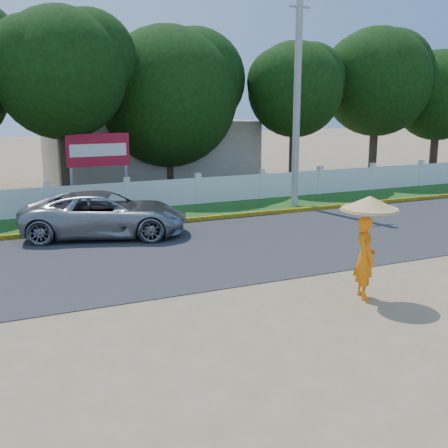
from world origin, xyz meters
The scene contains 11 objects.
ground centered at (0.00, 0.00, 0.00)m, with size 120.00×120.00×0.00m, color #9E8460.
road centered at (0.00, 4.50, 0.01)m, with size 60.00×7.00×0.02m, color #38383A.
grass_verge centered at (0.00, 9.75, 0.01)m, with size 60.00×3.50×0.03m, color #2D601E.
curb centered at (0.00, 8.05, 0.08)m, with size 40.00×0.18×0.16m, color yellow.
fence centered at (0.00, 11.20, 0.55)m, with size 40.00×0.10×1.10m, color silver.
building_near centered at (3.00, 18.00, 1.60)m, with size 10.00×6.00×3.20m, color #B7AD99.
utility_pole centered at (6.40, 9.15, 4.25)m, with size 0.28×0.28×8.49m, color gray.
vehicle centered at (-1.76, 7.23, 0.71)m, with size 2.37×5.14×1.43m, color gray.
monk_with_parasol centered at (2.15, -0.74, 1.48)m, with size 1.25×1.25×2.27m.
billboard centered at (-0.82, 12.30, 2.14)m, with size 2.50×0.13×2.95m.
tree_row centered at (1.91, 14.35, 4.78)m, with size 37.17×8.29×8.38m.
Camera 1 is at (-5.53, -10.16, 4.28)m, focal length 45.00 mm.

